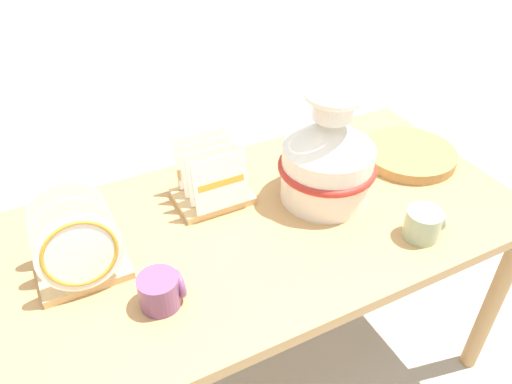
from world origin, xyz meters
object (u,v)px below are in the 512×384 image
dish_rack_round_plates (79,252)px  dish_rack_square_plates (212,184)px  ceramic_vase (328,156)px  wicker_charger_stack (409,154)px  mug_sage_glaze (424,224)px  mug_plum_glaze (161,291)px

dish_rack_round_plates → dish_rack_square_plates: (0.40, 0.14, -0.02)m
ceramic_vase → wicker_charger_stack: size_ratio=1.14×
ceramic_vase → wicker_charger_stack: ceramic_vase is taller
ceramic_vase → mug_sage_glaze: (0.14, -0.27, -0.10)m
dish_rack_round_plates → wicker_charger_stack: size_ratio=0.73×
mug_sage_glaze → mug_plum_glaze: size_ratio=1.00×
mug_plum_glaze → dish_rack_round_plates: bearing=129.8°
wicker_charger_stack → mug_sage_glaze: size_ratio=2.89×
ceramic_vase → dish_rack_round_plates: size_ratio=1.55×
ceramic_vase → dish_rack_round_plates: ceramic_vase is taller
ceramic_vase → wicker_charger_stack: (0.36, 0.04, -0.12)m
mug_sage_glaze → mug_plum_glaze: 0.71m
dish_rack_square_plates → mug_plum_glaze: bearing=-129.9°
ceramic_vase → wicker_charger_stack: 0.38m
dish_rack_square_plates → mug_plum_glaze: 0.40m
mug_plum_glaze → ceramic_vase: bearing=17.0°
dish_rack_square_plates → wicker_charger_stack: bearing=-8.2°
dish_rack_square_plates → mug_sage_glaze: size_ratio=2.06×
dish_rack_square_plates → mug_sage_glaze: dish_rack_square_plates is taller
wicker_charger_stack → dish_rack_square_plates: bearing=171.8°
wicker_charger_stack → mug_plum_glaze: 0.94m
ceramic_vase → mug_sage_glaze: ceramic_vase is taller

